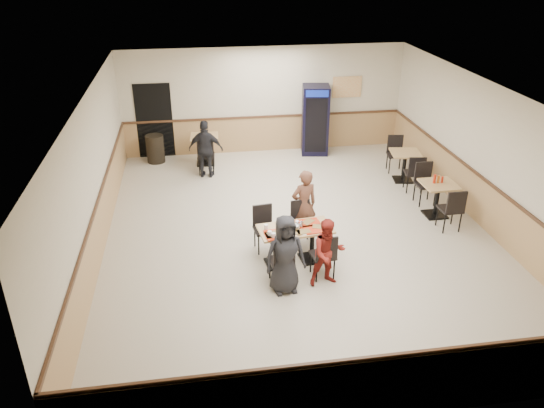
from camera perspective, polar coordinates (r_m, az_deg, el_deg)
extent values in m
plane|color=beige|center=(11.29, 2.78, -3.02)|extent=(10.00, 10.00, 0.00)
plane|color=silver|center=(10.16, 3.15, 11.88)|extent=(10.00, 10.00, 0.00)
plane|color=beige|center=(15.31, -0.85, 11.09)|extent=(8.00, 0.00, 8.00)
plane|color=beige|center=(6.47, 12.06, -12.92)|extent=(8.00, 0.00, 8.00)
plane|color=beige|center=(10.62, -18.73, 2.56)|extent=(0.00, 10.00, 10.00)
plane|color=beige|center=(12.06, 21.98, 4.86)|extent=(0.00, 10.00, 10.00)
cube|color=tan|center=(15.59, -0.82, 7.53)|extent=(7.98, 0.03, 1.00)
cube|color=tan|center=(12.43, 21.15, 0.58)|extent=(0.03, 9.98, 1.00)
cube|color=#472B19|center=(15.41, -0.83, 9.37)|extent=(7.98, 0.04, 0.06)
cube|color=black|center=(15.31, -12.53, 8.71)|extent=(1.00, 0.02, 2.10)
cube|color=orange|center=(15.70, 8.07, 12.36)|extent=(0.85, 0.02, 0.60)
cube|color=black|center=(10.20, 0.59, -6.37)|extent=(0.49, 0.49, 0.04)
cylinder|color=black|center=(10.01, 0.60, -4.67)|extent=(0.09, 0.09, 0.67)
cube|color=tan|center=(9.84, 0.61, -2.96)|extent=(0.76, 0.76, 0.04)
cube|color=black|center=(10.38, 4.27, -5.82)|extent=(0.49, 0.49, 0.04)
cylinder|color=black|center=(10.19, 4.34, -4.14)|extent=(0.09, 0.09, 0.67)
cube|color=tan|center=(10.02, 4.40, -2.45)|extent=(0.76, 0.76, 0.04)
imported|color=black|center=(9.12, 1.43, -5.45)|extent=(0.77, 0.55, 1.46)
imported|color=maroon|center=(9.39, 6.05, -5.22)|extent=(0.68, 0.56, 1.28)
imported|color=brown|center=(10.73, 3.46, -0.13)|extent=(0.62, 0.48, 1.51)
imported|color=black|center=(13.77, -7.12, 5.87)|extent=(0.95, 0.56, 1.51)
cube|color=red|center=(9.72, 0.52, -3.18)|extent=(0.47, 0.37, 0.02)
cube|color=red|center=(10.09, 3.93, -2.04)|extent=(0.47, 0.37, 0.02)
cube|color=red|center=(9.89, 4.68, -2.70)|extent=(0.47, 0.37, 0.02)
cube|color=red|center=(9.65, 0.59, -3.39)|extent=(0.47, 0.37, 0.02)
cylinder|color=silver|center=(9.71, 0.24, -3.24)|extent=(0.23, 0.23, 0.01)
cube|color=#A66A40|center=(9.70, 0.24, -3.18)|extent=(0.30, 0.26, 0.02)
cylinder|color=silver|center=(10.12, 3.87, -1.98)|extent=(0.23, 0.23, 0.01)
cube|color=#A66A40|center=(10.11, 3.88, -1.92)|extent=(0.30, 0.29, 0.02)
cylinder|color=silver|center=(9.74, 2.29, -3.14)|extent=(0.23, 0.23, 0.01)
cube|color=#A66A40|center=(9.74, 2.29, -3.08)|extent=(0.28, 0.20, 0.02)
cylinder|color=silver|center=(9.78, 3.42, -3.05)|extent=(0.23, 0.23, 0.01)
cube|color=#A66A40|center=(9.77, 3.42, -2.99)|extent=(0.28, 0.21, 0.02)
cylinder|color=silver|center=(9.96, 5.12, -2.52)|extent=(0.23, 0.23, 0.01)
cube|color=#A66A40|center=(9.96, 5.13, -2.46)|extent=(0.30, 0.24, 0.02)
cylinder|color=white|center=(9.84, -0.64, -2.49)|extent=(0.08, 0.08, 0.10)
cylinder|color=white|center=(9.57, 0.16, -3.41)|extent=(0.08, 0.08, 0.10)
cylinder|color=white|center=(9.59, 1.34, -3.34)|extent=(0.08, 0.08, 0.10)
cylinder|color=white|center=(9.87, 1.09, -2.40)|extent=(0.08, 0.08, 0.10)
cylinder|color=white|center=(9.63, -0.24, -3.20)|extent=(0.08, 0.08, 0.10)
cylinder|color=#A1A2B4|center=(9.92, 3.18, -2.22)|extent=(0.07, 0.07, 0.12)
cylinder|color=#A1A2B4|center=(9.94, 2.72, -2.14)|extent=(0.07, 0.07, 0.12)
ellipsoid|color=silver|center=(9.88, 2.68, -2.39)|extent=(0.15, 0.15, 0.10)
cube|color=black|center=(12.50, 17.08, -1.08)|extent=(0.47, 0.47, 0.04)
cylinder|color=black|center=(12.33, 17.31, 0.47)|extent=(0.09, 0.09, 0.71)
cube|color=tan|center=(12.19, 17.54, 2.02)|extent=(0.74, 0.74, 0.04)
cube|color=black|center=(14.11, 13.86, 2.57)|extent=(0.53, 0.53, 0.04)
cylinder|color=black|center=(13.97, 14.02, 3.96)|extent=(0.09, 0.09, 0.70)
cube|color=tan|center=(13.85, 14.18, 5.33)|extent=(0.82, 0.82, 0.04)
cylinder|color=red|center=(12.14, 17.09, 2.61)|extent=(0.06, 0.06, 0.20)
cylinder|color=#AB5516|center=(12.18, 17.47, 2.56)|extent=(0.06, 0.06, 0.17)
cylinder|color=red|center=(12.23, 17.84, 2.52)|extent=(0.05, 0.05, 0.14)
cube|color=black|center=(14.89, -7.12, 4.42)|extent=(0.51, 0.51, 0.04)
cylinder|color=black|center=(14.75, -7.20, 5.81)|extent=(0.10, 0.10, 0.73)
cube|color=tan|center=(14.62, -7.28, 7.18)|extent=(0.79, 0.79, 0.04)
cube|color=black|center=(15.33, 4.66, 9.00)|extent=(0.85, 0.83, 1.96)
cube|color=black|center=(14.99, 4.76, 8.39)|extent=(0.59, 0.11, 1.55)
cube|color=#0D2398|center=(14.73, 4.89, 11.74)|extent=(0.61, 0.12, 0.19)
cylinder|color=black|center=(15.12, -12.44, 5.83)|extent=(0.49, 0.49, 0.77)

